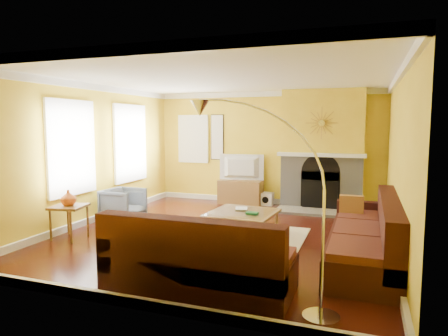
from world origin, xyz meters
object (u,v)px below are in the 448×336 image
at_px(sectional_sofa, 272,228).
at_px(armchair, 123,205).
at_px(coffee_table, 242,224).
at_px(media_console, 241,192).
at_px(side_table, 69,222).
at_px(arc_lamp, 264,209).

height_order(sectional_sofa, armchair, sectional_sofa).
distance_m(coffee_table, media_console, 2.81).
relative_size(coffee_table, side_table, 1.91).
height_order(coffee_table, media_console, media_console).
bearing_deg(sectional_sofa, side_table, -177.13).
relative_size(coffee_table, media_console, 1.04).
bearing_deg(coffee_table, armchair, 174.44).
relative_size(side_table, arc_lamp, 0.26).
distance_m(armchair, arc_lamp, 4.66).
relative_size(sectional_sofa, coffee_table, 3.20).
bearing_deg(coffee_table, side_table, -156.80).
xyz_separation_m(armchair, side_table, (-0.12, -1.40, -0.04)).
xyz_separation_m(sectional_sofa, side_table, (-3.43, -0.17, -0.17)).
bearing_deg(media_console, sectional_sofa, -66.23).
bearing_deg(sectional_sofa, arc_lamp, -80.26).
bearing_deg(sectional_sofa, media_console, 113.77).
relative_size(sectional_sofa, side_table, 6.11).
bearing_deg(media_console, arc_lamp, -70.36).
bearing_deg(arc_lamp, coffee_table, 111.33).
bearing_deg(armchair, sectional_sofa, -108.37).
height_order(media_console, armchair, armchair).
bearing_deg(coffee_table, arc_lamp, -68.67).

